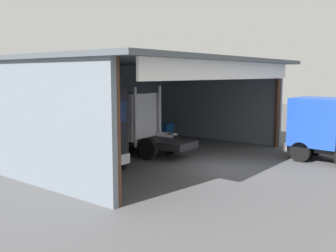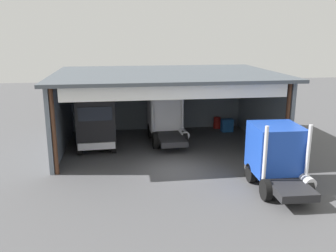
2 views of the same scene
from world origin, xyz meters
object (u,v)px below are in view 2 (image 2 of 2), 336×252
(truck_black_center_left_bay, at_px, (96,123))
(truck_blue_center_right_bay, at_px, (277,155))
(tool_cart, at_px, (227,125))
(truck_white_left_bay, at_px, (166,117))
(oil_drum, at_px, (217,123))

(truck_black_center_left_bay, height_order, truck_blue_center_right_bay, truck_black_center_left_bay)
(truck_blue_center_right_bay, xyz_separation_m, tool_cart, (0.74, 10.66, -1.20))
(truck_white_left_bay, distance_m, oil_drum, 5.66)
(oil_drum, height_order, tool_cart, tool_cart)
(truck_blue_center_right_bay, distance_m, oil_drum, 11.86)
(truck_blue_center_right_bay, relative_size, tool_cart, 4.57)
(truck_blue_center_right_bay, bearing_deg, oil_drum, 90.97)
(truck_black_center_left_bay, bearing_deg, tool_cart, -163.91)
(truck_white_left_bay, distance_m, truck_blue_center_right_bay, 9.91)
(truck_white_left_bay, xyz_separation_m, tool_cart, (5.17, 1.80, -1.24))
(truck_blue_center_right_bay, bearing_deg, truck_white_left_bay, 118.66)
(truck_blue_center_right_bay, bearing_deg, truck_black_center_left_bay, 144.34)
(truck_black_center_left_bay, height_order, truck_white_left_bay, truck_black_center_left_bay)
(truck_black_center_left_bay, relative_size, oil_drum, 5.23)
(oil_drum, relative_size, tool_cart, 0.90)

